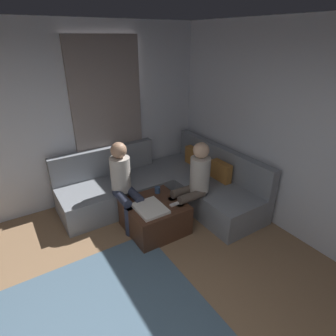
{
  "coord_description": "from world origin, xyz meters",
  "views": [
    {
      "loc": [
        1.25,
        -0.21,
        2.48
      ],
      "look_at": [
        -1.63,
        1.63,
        0.85
      ],
      "focal_mm": 29.86,
      "sensor_mm": 36.0,
      "label": 1
    }
  ],
  "objects_px": {
    "coffee_mug": "(157,190)",
    "game_remote": "(175,204)",
    "ottoman": "(155,216)",
    "person_on_couch_back": "(194,181)",
    "person_on_couch_side": "(124,182)",
    "sectional_couch": "(166,186)"
  },
  "relations": [
    {
      "from": "coffee_mug",
      "to": "game_remote",
      "type": "relative_size",
      "value": 0.63
    },
    {
      "from": "ottoman",
      "to": "person_on_couch_back",
      "type": "bearing_deg",
      "value": 78.32
    },
    {
      "from": "game_remote",
      "to": "person_on_couch_side",
      "type": "height_order",
      "value": "person_on_couch_side"
    },
    {
      "from": "sectional_couch",
      "to": "person_on_couch_back",
      "type": "xyz_separation_m",
      "value": [
        0.65,
        0.06,
        0.38
      ]
    },
    {
      "from": "sectional_couch",
      "to": "coffee_mug",
      "type": "relative_size",
      "value": 26.84
    },
    {
      "from": "ottoman",
      "to": "game_remote",
      "type": "relative_size",
      "value": 5.07
    },
    {
      "from": "ottoman",
      "to": "game_remote",
      "type": "distance_m",
      "value": 0.36
    },
    {
      "from": "sectional_couch",
      "to": "person_on_couch_side",
      "type": "xyz_separation_m",
      "value": [
        0.15,
        -0.78,
        0.38
      ]
    },
    {
      "from": "coffee_mug",
      "to": "person_on_couch_back",
      "type": "relative_size",
      "value": 0.08
    },
    {
      "from": "ottoman",
      "to": "person_on_couch_back",
      "type": "xyz_separation_m",
      "value": [
        0.12,
        0.57,
        0.45
      ]
    },
    {
      "from": "sectional_couch",
      "to": "ottoman",
      "type": "xyz_separation_m",
      "value": [
        0.53,
        -0.52,
        -0.07
      ]
    },
    {
      "from": "ottoman",
      "to": "person_on_couch_back",
      "type": "height_order",
      "value": "person_on_couch_back"
    },
    {
      "from": "ottoman",
      "to": "sectional_couch",
      "type": "bearing_deg",
      "value": 135.65
    },
    {
      "from": "coffee_mug",
      "to": "game_remote",
      "type": "distance_m",
      "value": 0.4
    },
    {
      "from": "coffee_mug",
      "to": "person_on_couch_side",
      "type": "height_order",
      "value": "person_on_couch_side"
    },
    {
      "from": "sectional_couch",
      "to": "game_remote",
      "type": "height_order",
      "value": "sectional_couch"
    },
    {
      "from": "ottoman",
      "to": "game_remote",
      "type": "height_order",
      "value": "game_remote"
    },
    {
      "from": "game_remote",
      "to": "person_on_couch_back",
      "type": "bearing_deg",
      "value": 99.79
    },
    {
      "from": "sectional_couch",
      "to": "person_on_couch_side",
      "type": "distance_m",
      "value": 0.88
    },
    {
      "from": "person_on_couch_back",
      "to": "person_on_couch_side",
      "type": "relative_size",
      "value": 1.0
    },
    {
      "from": "ottoman",
      "to": "coffee_mug",
      "type": "height_order",
      "value": "coffee_mug"
    },
    {
      "from": "game_remote",
      "to": "sectional_couch",
      "type": "bearing_deg",
      "value": 157.17
    }
  ]
}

